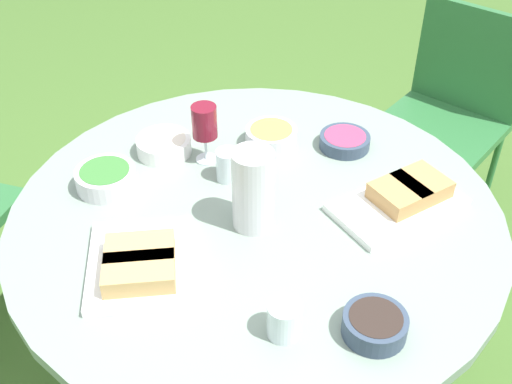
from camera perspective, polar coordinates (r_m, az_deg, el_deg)
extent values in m
cylinder|color=#4C4C51|center=(1.92, 0.00, -10.63)|extent=(0.11, 0.11, 0.72)
cylinder|color=gray|center=(1.66, 0.00, -2.10)|extent=(1.27, 1.27, 0.03)
cube|color=#2D6B38|center=(2.63, 15.86, 5.34)|extent=(0.54, 0.55, 0.04)
cube|color=#2D6B38|center=(2.69, 18.60, 11.10)|extent=(0.17, 0.43, 0.42)
cylinder|color=#2D6B38|center=(2.69, 9.60, 1.07)|extent=(0.03, 0.03, 0.43)
cylinder|color=#2D6B38|center=(2.57, 16.95, -2.32)|extent=(0.03, 0.03, 0.43)
cylinder|color=#2D6B38|center=(2.97, 13.37, 4.41)|extent=(0.03, 0.03, 0.43)
cylinder|color=#2D6B38|center=(2.86, 20.15, 1.48)|extent=(0.03, 0.03, 0.43)
cylinder|color=#2D6B38|center=(2.49, -19.22, -4.50)|extent=(0.03, 0.03, 0.43)
cylinder|color=silver|center=(1.54, -0.27, 0.21)|extent=(0.10, 0.10, 0.21)
cone|color=silver|center=(1.50, 1.21, 3.47)|extent=(0.03, 0.03, 0.03)
cylinder|color=silver|center=(1.82, -4.41, 2.93)|extent=(0.06, 0.06, 0.01)
cylinder|color=silver|center=(1.80, -4.47, 3.99)|extent=(0.01, 0.01, 0.08)
cylinder|color=maroon|center=(1.75, -4.60, 6.26)|extent=(0.07, 0.07, 0.09)
cube|color=white|center=(1.69, 12.45, -1.11)|extent=(0.34, 0.19, 0.02)
cube|color=#B2844C|center=(1.71, 14.45, 0.59)|extent=(0.12, 0.12, 0.04)
cube|color=#B2844C|center=(1.67, 12.60, -0.25)|extent=(0.12, 0.12, 0.04)
cube|color=white|center=(1.51, -10.14, -6.22)|extent=(0.35, 0.37, 0.02)
cube|color=tan|center=(1.44, -10.35, -7.11)|extent=(0.19, 0.16, 0.05)
cube|color=tan|center=(1.49, -10.27, -5.33)|extent=(0.19, 0.16, 0.05)
cylinder|color=silver|center=(1.87, 1.36, 4.90)|extent=(0.15, 0.15, 0.05)
cylinder|color=#E0C147|center=(1.86, 1.37, 5.32)|extent=(0.12, 0.12, 0.02)
cylinder|color=silver|center=(1.75, -13.20, 1.16)|extent=(0.16, 0.16, 0.05)
cylinder|color=#387533|center=(1.74, -13.27, 1.59)|extent=(0.13, 0.13, 0.02)
cylinder|color=#334256|center=(1.37, 10.51, -11.56)|extent=(0.14, 0.14, 0.05)
cylinder|color=#2D231E|center=(1.36, 10.58, -11.16)|extent=(0.11, 0.11, 0.02)
cylinder|color=#334256|center=(1.88, 7.88, 4.49)|extent=(0.15, 0.15, 0.04)
cylinder|color=#D6385B|center=(1.87, 7.91, 4.78)|extent=(0.12, 0.12, 0.02)
cylinder|color=white|center=(1.86, -8.19, 4.11)|extent=(0.16, 0.16, 0.05)
cylinder|color=silver|center=(1.85, -8.23, 4.48)|extent=(0.13, 0.13, 0.02)
cylinder|color=silver|center=(1.73, -2.52, 2.40)|extent=(0.06, 0.06, 0.09)
cylinder|color=silver|center=(1.34, 2.50, -11.27)|extent=(0.07, 0.07, 0.08)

